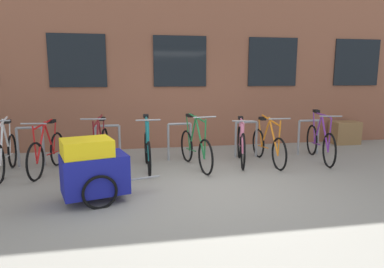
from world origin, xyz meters
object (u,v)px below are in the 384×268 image
Objects in this scene: bicycle_purple at (320,142)px; planter_box at (345,133)px; bicycle_maroon at (100,149)px; bicycle_green at (195,148)px; bicycle_pink at (241,144)px; bicycle_teal at (147,150)px; bicycle_orange at (268,145)px; bicycle_red at (47,152)px; bicycle_white at (6,154)px; bike_trailer at (93,169)px.

planter_box is (1.62, 1.50, -0.09)m from bicycle_purple.
bicycle_purple is 0.98× the size of bicycle_maroon.
bicycle_green is 1.02m from bicycle_pink.
planter_box is (6.20, 1.46, -0.11)m from bicycle_maroon.
bicycle_teal reaches higher than planter_box.
bicycle_orange is (-1.19, -0.01, -0.03)m from bicycle_purple.
bicycle_red is (-1.87, 0.12, 0.00)m from bicycle_teal.
planter_box is at bearing 42.77° from bicycle_purple.
bicycle_white is at bearing 179.04° from bicycle_orange.
bicycle_teal is 0.99× the size of bicycle_pink.
bicycle_red is at bearing -179.81° from bicycle_pink.
bicycle_maroon reaches higher than bicycle_white.
bicycle_teal is 0.96× the size of bicycle_green.
bicycle_white is 2.44m from bike_trailer.
bicycle_purple is 1.19m from bicycle_orange.
bicycle_teal is at bearing -179.51° from bicycle_orange.
bicycle_purple is at bearing 0.56° from bicycle_orange.
bicycle_teal is 0.90m from bicycle_maroon.
bicycle_orange is at bearing -0.96° from bicycle_white.
bicycle_purple is 1.74m from bicycle_pink.
bicycle_green is 1.15× the size of bike_trailer.
bicycle_maroon is at bearing 91.48° from bike_trailer.
bicycle_pink is (1.95, 0.13, 0.01)m from bicycle_teal.
bicycle_white is at bearing 179.33° from bicycle_purple.
bicycle_purple is 1.03× the size of bicycle_orange.
bicycle_white reaches higher than bicycle_orange.
bicycle_orange is at bearing 2.72° from bicycle_green.
bike_trailer is at bearing -118.11° from bicycle_teal.
planter_box is at bearing 11.14° from bicycle_red.
bicycle_white is 0.71m from bicycle_red.
bicycle_purple reaches higher than bicycle_orange.
bicycle_white is 8.02m from planter_box.
bicycle_maroon is 6.38m from planter_box.
bicycle_purple reaches higher than planter_box.
bicycle_maroon reaches higher than planter_box.
bicycle_pink is (3.82, 0.01, 0.01)m from bicycle_red.
bicycle_teal is 1.10× the size of bike_trailer.
bicycle_purple is 1.08× the size of bicycle_pink.
bicycle_green is 4.64m from planter_box.
bicycle_white reaches higher than bicycle_purple.
bicycle_purple reaches higher than bicycle_teal.
bicycle_orange reaches higher than planter_box.
bicycle_teal is at bearing 176.83° from bicycle_green.
planter_box is (3.36, 1.40, -0.09)m from bicycle_pink.
bicycle_purple is 2.53× the size of planter_box.
bicycle_maroon is at bearing -166.73° from planter_box.
bike_trailer is (-2.80, -1.73, 0.10)m from bicycle_pink.
bicycle_purple reaches higher than bicycle_red.
bicycle_purple is at bearing -0.67° from bicycle_white.
bicycle_green is (-1.56, -0.07, 0.02)m from bicycle_orange.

